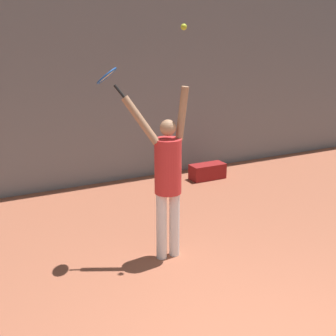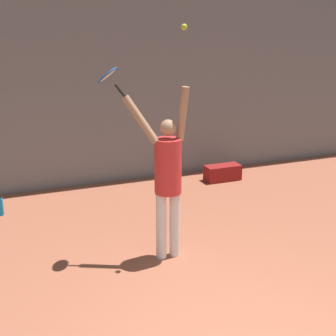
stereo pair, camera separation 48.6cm
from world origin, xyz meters
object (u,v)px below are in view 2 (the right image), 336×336
tennis_player (167,175)px  tennis_ball (184,27)px  tennis_racket (109,76)px  water_bottle (1,206)px  equipment_bag (223,173)px

tennis_player → tennis_ball: 1.72m
tennis_racket → water_bottle: size_ratio=1.21×
water_bottle → equipment_bag: size_ratio=0.46×
tennis_ball → equipment_bag: tennis_ball is taller
tennis_player → tennis_racket: 1.35m
tennis_player → tennis_racket: size_ratio=5.74×
tennis_player → equipment_bag: size_ratio=3.20×
tennis_racket → equipment_bag: 4.00m
tennis_ball → water_bottle: size_ratio=0.22×
tennis_racket → equipment_bag: (2.68, 2.10, -2.11)m
tennis_ball → equipment_bag: size_ratio=0.10×
tennis_racket → tennis_ball: tennis_ball is taller
tennis_racket → tennis_ball: 1.02m
tennis_ball → equipment_bag: (1.90, 2.48, -2.66)m
tennis_player → tennis_ball: size_ratio=30.86×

